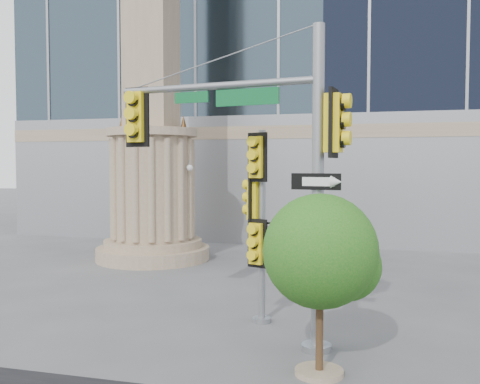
# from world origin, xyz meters

# --- Properties ---
(ground) EXTENTS (120.00, 120.00, 0.00)m
(ground) POSITION_xyz_m (0.00, 0.00, 0.00)
(ground) COLOR #545456
(ground) RESTS_ON ground
(monument) EXTENTS (4.40, 4.40, 16.60)m
(monument) POSITION_xyz_m (-6.00, 9.00, 5.52)
(monument) COLOR gray
(monument) RESTS_ON ground
(main_signal_pole) EXTENTS (4.99, 1.14, 6.47)m
(main_signal_pole) POSITION_xyz_m (0.28, 0.57, 4.01)
(main_signal_pole) COLOR slate
(main_signal_pole) RESTS_ON ground
(secondary_signal_pole) EXTENTS (0.78, 0.73, 4.53)m
(secondary_signal_pole) POSITION_xyz_m (-0.13, 1.92, 2.66)
(secondary_signal_pole) COLOR slate
(secondary_signal_pole) RESTS_ON ground
(street_tree) EXTENTS (2.07, 2.02, 3.23)m
(street_tree) POSITION_xyz_m (1.67, -0.81, 2.13)
(street_tree) COLOR gray
(street_tree) RESTS_ON ground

